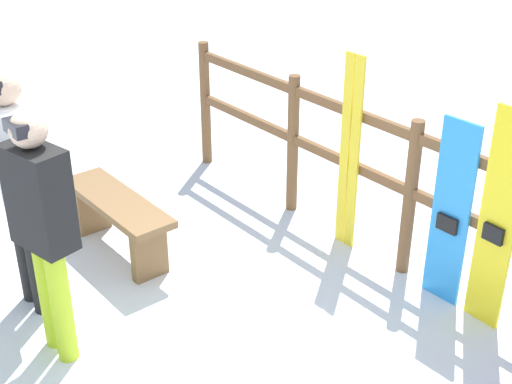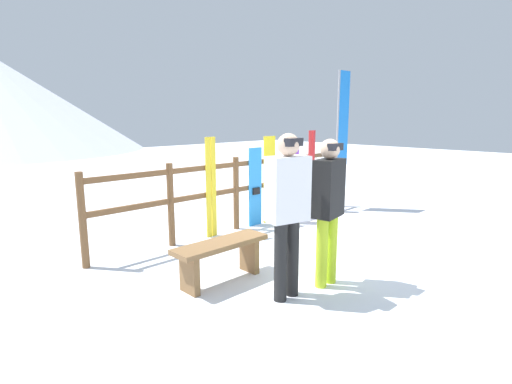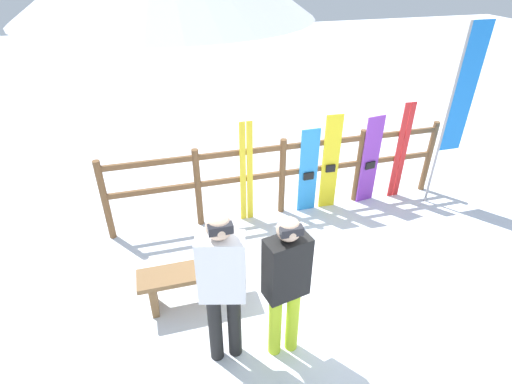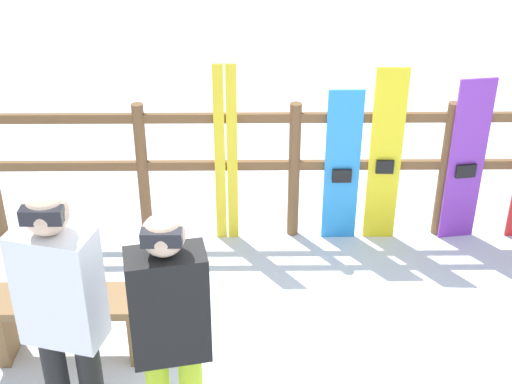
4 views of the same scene
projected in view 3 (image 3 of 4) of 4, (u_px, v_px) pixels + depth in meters
name	position (u px, v px, depth m)	size (l,w,h in m)	color
ground_plane	(335.00, 304.00, 4.81)	(40.00, 40.00, 0.00)	white
fence	(282.00, 170.00, 6.12)	(5.34, 0.10, 1.26)	brown
bench	(192.00, 279.00, 4.66)	(1.22, 0.36, 0.50)	brown
person_white	(222.00, 281.00, 3.68)	(0.48, 0.34, 1.78)	black
person_black	(286.00, 280.00, 3.76)	(0.45, 0.31, 1.70)	#B7D826
ski_pair_yellow	(246.00, 173.00, 5.91)	(0.20, 0.02, 1.63)	yellow
snowboard_blue	(308.00, 172.00, 6.19)	(0.30, 0.06, 1.40)	#288CE0
snowboard_yellow	(330.00, 163.00, 6.22)	(0.27, 0.06, 1.59)	yellow
snowboard_purple	(370.00, 161.00, 6.41)	(0.32, 0.09, 1.50)	purple
ski_pair_red	(401.00, 152.00, 6.49)	(0.20, 0.02, 1.66)	red
rental_flag	(458.00, 101.00, 5.89)	(0.40, 0.04, 2.85)	#99999E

